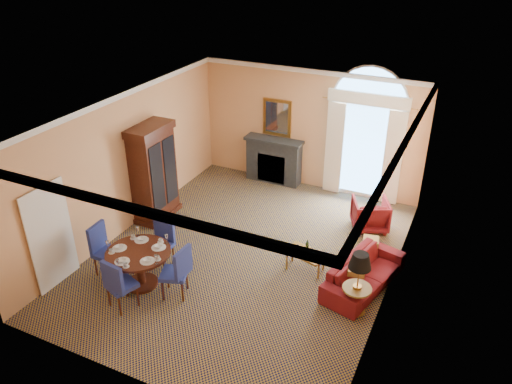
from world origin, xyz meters
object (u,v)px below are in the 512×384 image
at_px(coffee_table, 306,254).
at_px(side_table, 359,275).
at_px(dining_table, 139,260).
at_px(armoire, 153,174).
at_px(sofa, 364,273).
at_px(armchair, 370,214).

height_order(coffee_table, side_table, side_table).
distance_m(dining_table, coffee_table, 3.31).
xyz_separation_m(armoire, sofa, (5.27, -0.54, -0.83)).
bearing_deg(armchair, dining_table, 24.00).
bearing_deg(dining_table, sofa, 24.85).
bearing_deg(armoire, sofa, -5.84).
bearing_deg(coffee_table, side_table, -16.95).
distance_m(armchair, coffee_table, 2.31).
relative_size(armoire, side_table, 1.90).
height_order(sofa, coffee_table, coffee_table).
bearing_deg(armchair, armoire, -5.92).
xyz_separation_m(dining_table, side_table, (4.01, 1.05, 0.22)).
bearing_deg(sofa, armoire, 98.42).
relative_size(armchair, side_table, 0.66).
distance_m(armoire, sofa, 5.36).
bearing_deg(armoire, dining_table, -61.15).
bearing_deg(armoire, side_table, -13.95).
relative_size(sofa, coffee_table, 2.27).
xyz_separation_m(dining_table, armchair, (3.53, 4.02, -0.22)).
relative_size(coffee_table, side_table, 0.73).
relative_size(armchair, coffee_table, 0.90).
xyz_separation_m(sofa, side_table, (0.05, -0.78, 0.51)).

